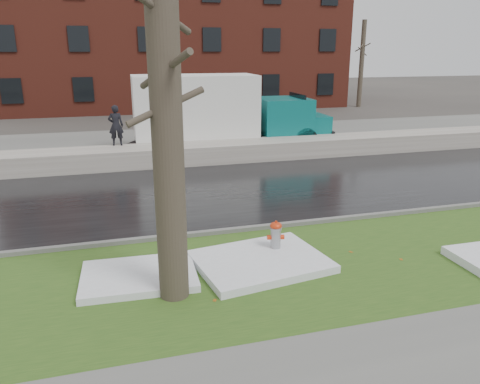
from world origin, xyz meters
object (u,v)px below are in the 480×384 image
object	(u,v)px
fire_hydrant	(276,236)
box_truck	(219,111)
worker	(116,125)
tree	(166,111)

from	to	relation	value
fire_hydrant	box_truck	bearing A→B (deg)	94.31
worker	fire_hydrant	bearing A→B (deg)	110.52
fire_hydrant	tree	size ratio (longest dim) A/B	0.12
box_truck	fire_hydrant	bearing A→B (deg)	-95.63
tree	worker	world-z (taller)	tree
box_truck	worker	xyz separation A→B (m)	(-4.43, -1.30, -0.23)
tree	box_truck	size ratio (longest dim) A/B	0.67
worker	tree	bearing A→B (deg)	96.71
box_truck	worker	size ratio (longest dim) A/B	6.38
fire_hydrant	box_truck	distance (m)	11.28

